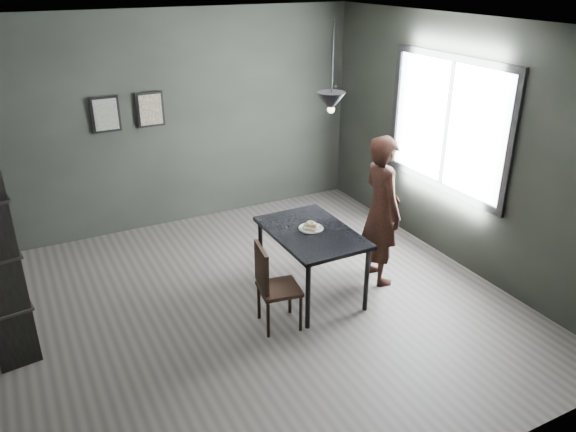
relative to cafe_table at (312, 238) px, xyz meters
name	(u,v)px	position (x,y,z in m)	size (l,w,h in m)	color
ground	(260,307)	(-0.60, 0.00, -0.67)	(5.00, 5.00, 0.00)	#3B3633
back_wall	(178,121)	(-0.60, 2.50, 0.73)	(5.00, 0.10, 2.80)	black
ceiling	(254,25)	(-0.60, 0.00, 2.13)	(5.00, 5.00, 0.02)	silver
window_assembly	(447,124)	(1.87, 0.20, 0.93)	(0.04, 1.96, 1.56)	white
cafe_table	(312,238)	(0.00, 0.00, 0.00)	(0.80, 1.20, 0.75)	black
white_plate	(311,229)	(0.01, 0.03, 0.08)	(0.23, 0.23, 0.01)	white
donut_pile	(311,226)	(0.01, 0.03, 0.12)	(0.19, 0.19, 0.08)	beige
woman	(381,210)	(0.83, -0.06, 0.17)	(0.61, 0.40, 1.68)	black
wood_chair	(271,282)	(-0.64, -0.35, -0.17)	(0.44, 0.44, 0.88)	black
pendant_lamp	(331,101)	(0.25, 0.10, 1.38)	(0.28, 0.28, 0.86)	black
framed_print_left	(106,114)	(-1.50, 2.47, 0.93)	(0.34, 0.04, 0.44)	black
framed_print_right	(150,109)	(-0.95, 2.47, 0.93)	(0.34, 0.04, 0.44)	black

